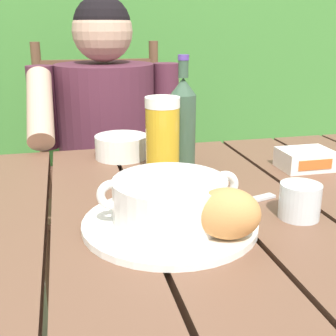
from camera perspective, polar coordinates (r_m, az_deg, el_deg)
name	(u,v)px	position (r m, az deg, el deg)	size (l,w,h in m)	color
dining_table	(184,255)	(0.84, 2.12, -11.18)	(1.44, 0.93, 0.77)	brown
hedge_backdrop	(81,87)	(2.41, -11.23, 10.23)	(3.93, 0.85, 1.55)	#428035
chair_near_diner	(105,186)	(1.72, -8.09, -2.38)	(0.48, 0.41, 1.04)	brown
person_eating	(108,151)	(1.47, -7.76, 2.25)	(0.48, 0.47, 1.19)	#512536
serving_plate	(170,223)	(0.74, 0.23, -7.14)	(0.29, 0.29, 0.01)	white
soup_bowl	(170,199)	(0.73, 0.23, -4.02)	(0.24, 0.19, 0.08)	white
bread_roll	(227,213)	(0.67, 7.67, -5.83)	(0.12, 0.11, 0.08)	#CF8A4B
beer_glass	(163,137)	(0.97, -0.71, 4.05)	(0.08, 0.08, 0.18)	gold
beer_bottle	(183,122)	(1.02, 1.92, 5.99)	(0.06, 0.06, 0.26)	#354F3B
water_glass_small	(300,201)	(0.80, 16.66, -4.09)	(0.07, 0.07, 0.06)	silver
butter_tub	(305,159)	(1.08, 17.28, 1.09)	(0.12, 0.09, 0.05)	white
table_knife	(237,203)	(0.84, 8.93, -4.52)	(0.15, 0.06, 0.01)	silver
diner_bowl	(122,147)	(1.12, -6.02, 2.77)	(0.13, 0.13, 0.06)	white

